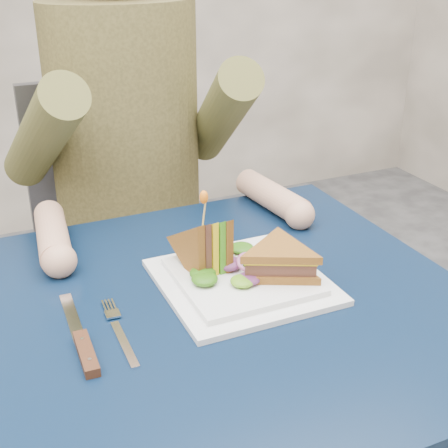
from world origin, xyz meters
name	(u,v)px	position (x,y,z in m)	size (l,w,h in m)	color
table	(231,340)	(0.00, 0.00, 0.65)	(0.75, 0.75, 0.73)	black
chair	(123,235)	(0.00, 0.67, 0.54)	(0.42, 0.40, 0.93)	#47474C
diner	(126,103)	(0.00, 0.56, 0.91)	(0.54, 0.59, 0.74)	#4D4623
plate	(242,280)	(0.03, 0.03, 0.74)	(0.26, 0.26, 0.02)	white
sandwich_flat	(280,260)	(0.09, 0.01, 0.78)	(0.20, 0.20, 0.05)	brown
sandwich_upright	(205,249)	(-0.01, 0.08, 0.78)	(0.09, 0.14, 0.14)	brown
fork	(120,333)	(-0.19, -0.02, 0.73)	(0.02, 0.18, 0.01)	silver
knife	(83,346)	(-0.24, -0.04, 0.74)	(0.02, 0.22, 0.02)	silver
toothpick	(204,213)	(-0.01, 0.08, 0.85)	(0.00, 0.00, 0.06)	tan
toothpick_frill	(204,197)	(-0.01, 0.08, 0.88)	(0.01, 0.01, 0.02)	orange
lettuce_spill	(242,265)	(0.04, 0.04, 0.76)	(0.15, 0.13, 0.02)	#337A14
onion_ring	(249,262)	(0.05, 0.04, 0.77)	(0.04, 0.04, 0.01)	#9E4C7A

